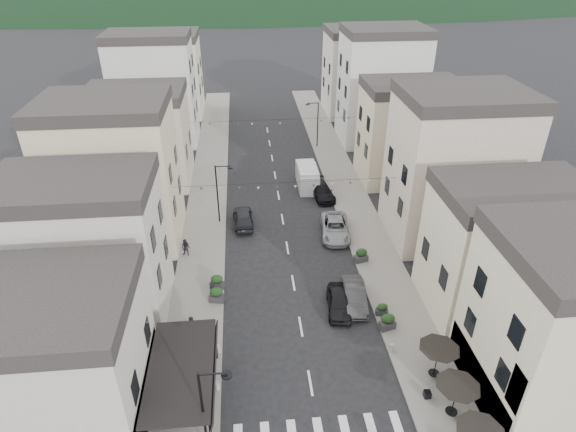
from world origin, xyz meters
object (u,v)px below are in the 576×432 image
parked_car_d (322,191)px  pedestrian_b (186,248)px  parked_car_e (243,218)px  parked_car_c (335,228)px  parked_car_b (355,296)px  delivery_van (307,177)px  parked_car_a (339,302)px  pedestrian_a (192,327)px

parked_car_d → pedestrian_b: 16.51m
parked_car_e → pedestrian_b: (-4.97, -4.84, 0.15)m
parked_car_c → parked_car_d: parked_car_c is taller
parked_car_b → pedestrian_b: (-13.08, 7.41, 0.19)m
parked_car_e → parked_car_c: bearing=159.7°
parked_car_e → delivery_van: 10.33m
parked_car_a → pedestrian_a: (-10.47, -1.97, 0.31)m
delivery_van → pedestrian_b: 17.25m
parked_car_d → parked_car_c: bearing=-97.2°
parked_car_a → pedestrian_b: pedestrian_b is taller
parked_car_a → pedestrian_b: (-11.78, 8.00, 0.21)m
pedestrian_a → parked_car_c: bearing=15.7°
parked_car_d → parked_car_e: bearing=-157.3°
parked_car_d → pedestrian_a: size_ratio=2.66×
parked_car_d → delivery_van: bearing=108.3°
parked_car_d → parked_car_e: parked_car_e is taller
parked_car_c → pedestrian_a: size_ratio=3.01×
parked_car_e → delivery_van: delivery_van is taller
parked_car_b → parked_car_c: (0.30, 9.63, 0.02)m
parked_car_b → parked_car_c: bearing=93.0°
parked_car_a → parked_car_d: 17.79m
parked_car_b → parked_car_c: size_ratio=0.82×
parked_car_a → pedestrian_b: bearing=151.6°
pedestrian_a → pedestrian_b: size_ratio=1.13×
parked_car_c → pedestrian_b: bearing=-164.6°
pedestrian_a → pedestrian_b: 10.06m
pedestrian_b → parked_car_b: bearing=-8.4°
parked_car_b → parked_car_e: (-8.12, 12.25, 0.04)m
parked_car_a → delivery_van: bearing=94.9°
parked_car_b → delivery_van: (-0.98, 19.70, 0.48)m
parked_car_a → parked_car_c: bearing=86.9°
parked_car_b → delivery_van: size_ratio=0.86×
parked_car_a → parked_car_d: (1.57, 17.72, -0.01)m
parked_car_c → delivery_van: size_ratio=1.05×
parked_car_a → parked_car_c: (1.61, 10.21, 0.05)m
pedestrian_a → parked_car_e: bearing=46.6°
parked_car_a → delivery_van: delivery_van is taller
pedestrian_b → parked_car_e: bearing=65.4°
parked_car_b → delivery_van: delivery_van is taller
parked_car_a → parked_car_e: (-6.81, 12.84, 0.06)m
parked_car_a → parked_car_d: parked_car_a is taller
parked_car_a → parked_car_d: size_ratio=0.87×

